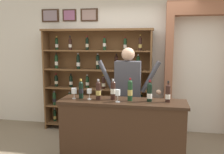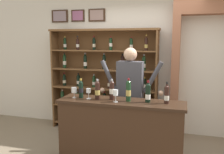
{
  "view_description": "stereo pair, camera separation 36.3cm",
  "coord_description": "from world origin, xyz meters",
  "px_view_note": "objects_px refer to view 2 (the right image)",
  "views": [
    {
      "loc": [
        0.62,
        -3.35,
        1.81
      ],
      "look_at": [
        -0.04,
        0.18,
        1.27
      ],
      "focal_mm": 39.56,
      "sensor_mm": 36.0,
      "label": 1
    },
    {
      "loc": [
        0.98,
        -3.26,
        1.81
      ],
      "look_at": [
        -0.04,
        0.18,
        1.27
      ],
      "focal_mm": 39.56,
      "sensor_mm": 36.0,
      "label": 2
    }
  ],
  "objects_px": {
    "tasting_bottle_grappa": "(148,93)",
    "wine_shelf": "(104,78)",
    "tasting_bottle_brunello": "(112,90)",
    "wine_glass_center": "(89,91)",
    "shopkeeper": "(130,88)",
    "tasting_bottle_riserva": "(167,94)",
    "wine_glass_right": "(74,90)",
    "tasting_bottle_rosso": "(81,89)",
    "tasting_bottle_bianco": "(97,90)",
    "tasting_bottle_vin_santo": "(128,90)",
    "tasting_counter": "(121,134)",
    "wine_glass_left": "(116,93)"
  },
  "relations": [
    {
      "from": "tasting_bottle_riserva",
      "to": "wine_glass_left",
      "type": "height_order",
      "value": "tasting_bottle_riserva"
    },
    {
      "from": "tasting_bottle_bianco",
      "to": "tasting_bottle_vin_santo",
      "type": "xyz_separation_m",
      "value": [
        0.45,
        0.0,
        0.02
      ]
    },
    {
      "from": "tasting_bottle_brunello",
      "to": "tasting_bottle_grappa",
      "type": "xyz_separation_m",
      "value": [
        0.51,
        -0.0,
        -0.01
      ]
    },
    {
      "from": "wine_shelf",
      "to": "shopkeeper",
      "type": "bearing_deg",
      "value": -48.09
    },
    {
      "from": "tasting_bottle_vin_santo",
      "to": "tasting_bottle_rosso",
      "type": "bearing_deg",
      "value": 179.37
    },
    {
      "from": "tasting_bottle_grappa",
      "to": "wine_glass_right",
      "type": "height_order",
      "value": "tasting_bottle_grappa"
    },
    {
      "from": "tasting_bottle_grappa",
      "to": "wine_glass_center",
      "type": "height_order",
      "value": "tasting_bottle_grappa"
    },
    {
      "from": "tasting_bottle_vin_santo",
      "to": "wine_glass_left",
      "type": "distance_m",
      "value": 0.19
    },
    {
      "from": "tasting_bottle_brunello",
      "to": "wine_glass_right",
      "type": "height_order",
      "value": "tasting_bottle_brunello"
    },
    {
      "from": "tasting_bottle_grappa",
      "to": "wine_shelf",
      "type": "bearing_deg",
      "value": 128.8
    },
    {
      "from": "tasting_counter",
      "to": "tasting_bottle_riserva",
      "type": "relative_size",
      "value": 6.08
    },
    {
      "from": "wine_glass_center",
      "to": "tasting_bottle_vin_santo",
      "type": "bearing_deg",
      "value": 2.86
    },
    {
      "from": "shopkeeper",
      "to": "tasting_bottle_grappa",
      "type": "distance_m",
      "value": 0.67
    },
    {
      "from": "shopkeeper",
      "to": "tasting_bottle_brunello",
      "type": "xyz_separation_m",
      "value": [
        -0.14,
        -0.55,
        0.07
      ]
    },
    {
      "from": "wine_glass_center",
      "to": "tasting_bottle_rosso",
      "type": "bearing_deg",
      "value": 164.69
    },
    {
      "from": "tasting_bottle_brunello",
      "to": "tasting_bottle_grappa",
      "type": "relative_size",
      "value": 0.99
    },
    {
      "from": "shopkeeper",
      "to": "tasting_bottle_bianco",
      "type": "height_order",
      "value": "shopkeeper"
    },
    {
      "from": "tasting_bottle_riserva",
      "to": "wine_shelf",
      "type": "bearing_deg",
      "value": 134.89
    },
    {
      "from": "tasting_bottle_rosso",
      "to": "tasting_bottle_brunello",
      "type": "relative_size",
      "value": 0.96
    },
    {
      "from": "tasting_bottle_rosso",
      "to": "wine_glass_center",
      "type": "bearing_deg",
      "value": -15.31
    },
    {
      "from": "tasting_counter",
      "to": "tasting_bottle_riserva",
      "type": "height_order",
      "value": "tasting_bottle_riserva"
    },
    {
      "from": "tasting_bottle_vin_santo",
      "to": "wine_glass_right",
      "type": "relative_size",
      "value": 2.1
    },
    {
      "from": "wine_glass_left",
      "to": "wine_glass_right",
      "type": "relative_size",
      "value": 1.12
    },
    {
      "from": "tasting_bottle_vin_santo",
      "to": "wine_glass_center",
      "type": "relative_size",
      "value": 2.14
    },
    {
      "from": "shopkeeper",
      "to": "tasting_bottle_grappa",
      "type": "height_order",
      "value": "shopkeeper"
    },
    {
      "from": "tasting_bottle_rosso",
      "to": "tasting_bottle_vin_santo",
      "type": "xyz_separation_m",
      "value": [
        0.72,
        -0.01,
        0.02
      ]
    },
    {
      "from": "shopkeeper",
      "to": "tasting_bottle_rosso",
      "type": "distance_m",
      "value": 0.83
    },
    {
      "from": "shopkeeper",
      "to": "wine_glass_center",
      "type": "height_order",
      "value": "shopkeeper"
    },
    {
      "from": "wine_glass_center",
      "to": "tasting_bottle_bianco",
      "type": "bearing_deg",
      "value": 12.34
    },
    {
      "from": "shopkeeper",
      "to": "wine_glass_right",
      "type": "xyz_separation_m",
      "value": [
        -0.71,
        -0.59,
        0.04
      ]
    },
    {
      "from": "wine_glass_right",
      "to": "tasting_bottle_rosso",
      "type": "bearing_deg",
      "value": 16.33
    },
    {
      "from": "tasting_bottle_rosso",
      "to": "tasting_bottle_grappa",
      "type": "bearing_deg",
      "value": 0.44
    },
    {
      "from": "tasting_bottle_brunello",
      "to": "tasting_bottle_riserva",
      "type": "distance_m",
      "value": 0.76
    },
    {
      "from": "shopkeeper",
      "to": "tasting_bottle_brunello",
      "type": "relative_size",
      "value": 5.72
    },
    {
      "from": "shopkeeper",
      "to": "tasting_bottle_riserva",
      "type": "distance_m",
      "value": 0.82
    },
    {
      "from": "tasting_bottle_riserva",
      "to": "tasting_bottle_vin_santo",
      "type": "bearing_deg",
      "value": -177.21
    },
    {
      "from": "wine_glass_left",
      "to": "wine_glass_center",
      "type": "xyz_separation_m",
      "value": [
        -0.42,
        0.07,
        -0.01
      ]
    },
    {
      "from": "tasting_bottle_bianco",
      "to": "wine_glass_left",
      "type": "height_order",
      "value": "tasting_bottle_bianco"
    },
    {
      "from": "shopkeeper",
      "to": "tasting_bottle_rosso",
      "type": "relative_size",
      "value": 5.94
    },
    {
      "from": "wine_shelf",
      "to": "wine_glass_left",
      "type": "height_order",
      "value": "wine_shelf"
    },
    {
      "from": "tasting_bottle_riserva",
      "to": "wine_glass_center",
      "type": "distance_m",
      "value": 1.1
    },
    {
      "from": "tasting_bottle_bianco",
      "to": "wine_shelf",
      "type": "bearing_deg",
      "value": 104.8
    },
    {
      "from": "wine_shelf",
      "to": "wine_glass_center",
      "type": "xyz_separation_m",
      "value": [
        0.23,
        -1.39,
        0.03
      ]
    },
    {
      "from": "tasting_bottle_brunello",
      "to": "wine_glass_center",
      "type": "distance_m",
      "value": 0.34
    },
    {
      "from": "tasting_bottle_rosso",
      "to": "tasting_bottle_grappa",
      "type": "distance_m",
      "value": 0.98
    },
    {
      "from": "tasting_counter",
      "to": "tasting_bottle_riserva",
      "type": "bearing_deg",
      "value": 2.84
    },
    {
      "from": "tasting_bottle_bianco",
      "to": "tasting_bottle_grappa",
      "type": "distance_m",
      "value": 0.72
    },
    {
      "from": "wine_shelf",
      "to": "tasting_bottle_riserva",
      "type": "height_order",
      "value": "wine_shelf"
    },
    {
      "from": "wine_shelf",
      "to": "wine_glass_center",
      "type": "bearing_deg",
      "value": -80.47
    },
    {
      "from": "wine_glass_right",
      "to": "wine_shelf",
      "type": "bearing_deg",
      "value": 90.07
    }
  ]
}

